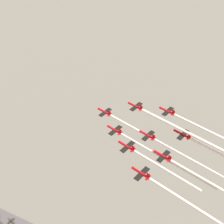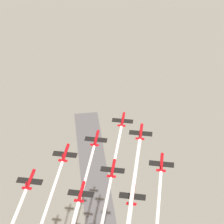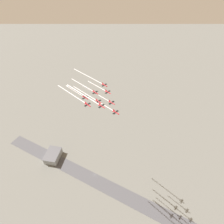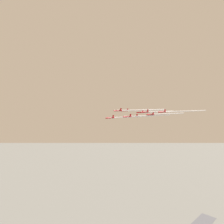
{
  "view_description": "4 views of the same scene",
  "coord_description": "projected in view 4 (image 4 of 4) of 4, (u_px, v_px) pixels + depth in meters",
  "views": [
    {
      "loc": [
        91.91,
        -19.43,
        269.14
      ],
      "look_at": [
        -18.07,
        -35.32,
        178.14
      ],
      "focal_mm": 50.0,
      "sensor_mm": 36.0,
      "label": 1
    },
    {
      "loc": [
        32.26,
        69.79,
        270.57
      ],
      "look_at": [
        -18.19,
        -42.0,
        177.87
      ],
      "focal_mm": 70.0,
      "sensor_mm": 36.0,
      "label": 2
    },
    {
      "loc": [
        -148.66,
        -58.66,
        291.5
      ],
      "look_at": [
        -22.7,
        -35.59,
        176.61
      ],
      "focal_mm": 28.0,
      "sensor_mm": 36.0,
      "label": 3
    },
    {
      "loc": [
        61.83,
        -200.36,
        188.57
      ],
      "look_at": [
        -20.89,
        -36.08,
        180.0
      ],
      "focal_mm": 35.0,
      "sensor_mm": 36.0,
      "label": 4
    }
  ],
  "objects": [
    {
      "name": "jet_1",
      "position": [
        128.0,
        117.0,
        181.71
      ],
      "size": [
        7.44,
        7.58,
        2.69
      ],
      "rotation": [
        0.0,
        0.0,
        2.58
      ],
      "color": "#B20C14"
    },
    {
      "name": "jet_3",
      "position": [
        145.0,
        112.0,
        181.63
      ],
      "size": [
        7.44,
        7.58,
        2.69
      ],
      "rotation": [
        0.0,
        0.0,
        2.58
      ],
      "color": "#B20C14"
    },
    {
      "name": "smoke_trail_8",
      "position": [
        155.0,
        112.0,
        216.52
      ],
      "size": [
        16.92,
        25.71,
        1.14
      ],
      "rotation": [
        0.0,
        0.0,
        2.58
      ],
      "color": "white"
    },
    {
      "name": "jet_5",
      "position": [
        125.0,
        111.0,
        206.86
      ],
      "size": [
        7.44,
        7.58,
        2.69
      ],
      "rotation": [
        0.0,
        0.0,
        2.58
      ],
      "color": "#B20C14"
    },
    {
      "name": "smoke_trail_1",
      "position": [
        151.0,
        116.0,
        195.04
      ],
      "size": [
        24.69,
        38.18,
        0.84
      ],
      "rotation": [
        0.0,
        0.0,
        2.58
      ],
      "color": "white"
    },
    {
      "name": "jet_2",
      "position": [
        118.0,
        111.0,
        194.12
      ],
      "size": [
        7.44,
        7.58,
        2.69
      ],
      "rotation": [
        0.0,
        0.0,
        2.58
      ],
      "color": "#B20C14"
    },
    {
      "name": "jet_0",
      "position": [
        110.0,
        118.0,
        181.67
      ],
      "size": [
        7.44,
        7.58,
        2.69
      ],
      "rotation": [
        0.0,
        0.0,
        2.58
      ],
      "color": "#B20C14"
    },
    {
      "name": "smoke_trail_5",
      "position": [
        147.0,
        110.0,
        220.91
      ],
      "size": [
        26.3,
        40.61,
        0.97
      ],
      "rotation": [
        0.0,
        0.0,
        2.58
      ],
      "color": "white"
    },
    {
      "name": "smoke_trail_0",
      "position": [
        134.0,
        117.0,
        194.45
      ],
      "size": [
        23.63,
        36.44,
        0.94
      ],
      "rotation": [
        0.0,
        0.0,
        2.58
      ],
      "color": "white"
    },
    {
      "name": "smoke_trail_4",
      "position": [
        154.0,
        116.0,
        206.35
      ],
      "size": [
        21.61,
        33.4,
        0.75
      ],
      "rotation": [
        0.0,
        0.0,
        2.58
      ],
      "color": "white"
    },
    {
      "name": "jet_8",
      "position": [
        140.0,
        112.0,
        207.03
      ],
      "size": [
        7.44,
        7.58,
        2.69
      ],
      "rotation": [
        0.0,
        0.0,
        2.58
      ],
      "color": "#B20C14"
    },
    {
      "name": "smoke_trail_7",
      "position": [
        169.0,
        114.0,
        206.28
      ],
      "size": [
        21.62,
        33.25,
        0.96
      ],
      "rotation": [
        0.0,
        0.0,
        2.58
      ],
      "color": "white"
    },
    {
      "name": "smoke_trail_6",
      "position": [
        187.0,
        111.0,
        197.07
      ],
      "size": [
        29.03,
        44.92,
        0.97
      ],
      "rotation": [
        0.0,
        0.0,
        2.58
      ],
      "color": "white"
    },
    {
      "name": "smoke_trail_3",
      "position": [
        161.0,
        112.0,
        190.95
      ],
      "size": [
        16.31,
        24.98,
        0.86
      ],
      "rotation": [
        0.0,
        0.0,
        2.58
      ],
      "color": "white"
    },
    {
      "name": "jet_6",
      "position": [
        162.0,
        112.0,
        181.72
      ],
      "size": [
        7.44,
        7.58,
        2.69
      ],
      "rotation": [
        0.0,
        0.0,
        2.58
      ],
      "color": "#B20C14"
    },
    {
      "name": "smoke_trail_2",
      "position": [
        144.0,
        110.0,
        209.35
      ],
      "size": [
        28.92,
        44.61,
        1.13
      ],
      "rotation": [
        0.0,
        0.0,
        2.58
      ],
      "color": "white"
    },
    {
      "name": "jet_7",
      "position": [
        151.0,
        114.0,
        194.47
      ],
      "size": [
        7.44,
        7.58,
        2.69
      ],
      "rotation": [
        0.0,
        0.0,
        2.58
      ],
      "color": "#B20C14"
    },
    {
      "name": "jet_4",
      "position": [
        134.0,
        117.0,
        194.46
      ],
      "size": [
        7.44,
        7.58,
        2.69
      ],
      "rotation": [
        0.0,
        0.0,
        2.58
      ],
      "color": "#B20C14"
    }
  ]
}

